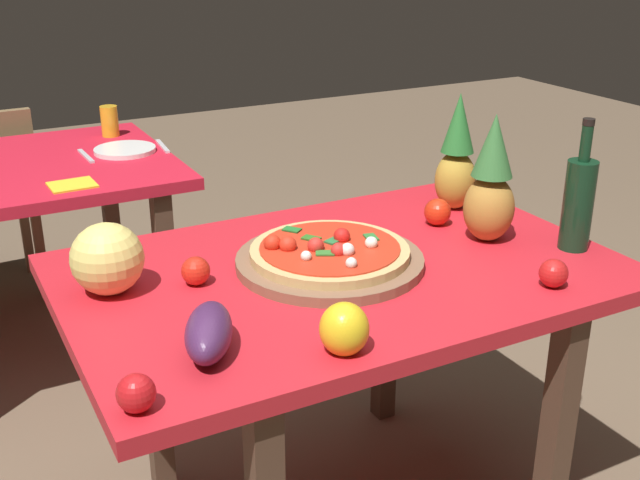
# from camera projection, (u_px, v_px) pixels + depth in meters

# --- Properties ---
(display_table) EXTENTS (1.32, 0.86, 0.78)m
(display_table) POSITION_uv_depth(u_px,v_px,m) (342.00, 301.00, 1.93)
(display_table) COLOR #4F3627
(display_table) RESTS_ON ground_plane
(background_table) EXTENTS (1.04, 0.87, 0.78)m
(background_table) POSITION_uv_depth(u_px,v_px,m) (21.00, 196.00, 2.73)
(background_table) COLOR #4F3627
(background_table) RESTS_ON ground_plane
(pizza_board) EXTENTS (0.46, 0.46, 0.02)m
(pizza_board) POSITION_uv_depth(u_px,v_px,m) (330.00, 261.00, 1.90)
(pizza_board) COLOR brown
(pizza_board) RESTS_ON display_table
(pizza) EXTENTS (0.39, 0.39, 0.06)m
(pizza) POSITION_uv_depth(u_px,v_px,m) (329.00, 251.00, 1.89)
(pizza) COLOR tan
(pizza) RESTS_ON pizza_board
(wine_bottle) EXTENTS (0.08, 0.08, 0.34)m
(wine_bottle) POSITION_uv_depth(u_px,v_px,m) (578.00, 202.00, 1.96)
(wine_bottle) COLOR #10321C
(wine_bottle) RESTS_ON display_table
(pineapple_left) EXTENTS (0.13, 0.13, 0.33)m
(pineapple_left) POSITION_uv_depth(u_px,v_px,m) (491.00, 185.00, 2.01)
(pineapple_left) COLOR #B28034
(pineapple_left) RESTS_ON display_table
(pineapple_right) EXTENTS (0.12, 0.12, 0.34)m
(pineapple_right) POSITION_uv_depth(u_px,v_px,m) (457.00, 158.00, 2.23)
(pineapple_right) COLOR gold
(pineapple_right) RESTS_ON display_table
(melon) EXTENTS (0.16, 0.16, 0.16)m
(melon) POSITION_uv_depth(u_px,v_px,m) (107.00, 259.00, 1.74)
(melon) COLOR #F0DB71
(melon) RESTS_ON display_table
(bell_pepper) EXTENTS (0.10, 0.10, 0.11)m
(bell_pepper) POSITION_uv_depth(u_px,v_px,m) (344.00, 329.00, 1.51)
(bell_pepper) COLOR yellow
(bell_pepper) RESTS_ON display_table
(eggplant) EXTENTS (0.17, 0.22, 0.09)m
(eggplant) POSITION_uv_depth(u_px,v_px,m) (209.00, 332.00, 1.50)
(eggplant) COLOR #48244F
(eggplant) RESTS_ON display_table
(tomato_near_board) EXTENTS (0.07, 0.07, 0.07)m
(tomato_near_board) POSITION_uv_depth(u_px,v_px,m) (136.00, 393.00, 1.33)
(tomato_near_board) COLOR red
(tomato_near_board) RESTS_ON display_table
(tomato_beside_pepper) EXTENTS (0.07, 0.07, 0.07)m
(tomato_beside_pepper) POSITION_uv_depth(u_px,v_px,m) (438.00, 212.00, 2.15)
(tomato_beside_pepper) COLOR red
(tomato_beside_pepper) RESTS_ON display_table
(tomato_by_bottle) EXTENTS (0.07, 0.07, 0.07)m
(tomato_by_bottle) POSITION_uv_depth(u_px,v_px,m) (196.00, 271.00, 1.80)
(tomato_by_bottle) COLOR red
(tomato_by_bottle) RESTS_ON display_table
(tomato_at_corner) EXTENTS (0.07, 0.07, 0.07)m
(tomato_at_corner) POSITION_uv_depth(u_px,v_px,m) (554.00, 273.00, 1.78)
(tomato_at_corner) COLOR red
(tomato_at_corner) RESTS_ON display_table
(drinking_glass_juice) EXTENTS (0.07, 0.07, 0.12)m
(drinking_glass_juice) POSITION_uv_depth(u_px,v_px,m) (110.00, 121.00, 3.04)
(drinking_glass_juice) COLOR gold
(drinking_glass_juice) RESTS_ON background_table
(dinner_plate) EXTENTS (0.22, 0.22, 0.02)m
(dinner_plate) POSITION_uv_depth(u_px,v_px,m) (125.00, 150.00, 2.84)
(dinner_plate) COLOR white
(dinner_plate) RESTS_ON background_table
(fork_utensil) EXTENTS (0.02, 0.18, 0.01)m
(fork_utensil) POSITION_uv_depth(u_px,v_px,m) (86.00, 156.00, 2.78)
(fork_utensil) COLOR silver
(fork_utensil) RESTS_ON background_table
(knife_utensil) EXTENTS (0.03, 0.18, 0.01)m
(knife_utensil) POSITION_uv_depth(u_px,v_px,m) (163.00, 146.00, 2.90)
(knife_utensil) COLOR silver
(knife_utensil) RESTS_ON background_table
(napkin_folded) EXTENTS (0.14, 0.12, 0.01)m
(napkin_folded) POSITION_uv_depth(u_px,v_px,m) (72.00, 185.00, 2.48)
(napkin_folded) COLOR yellow
(napkin_folded) RESTS_ON background_table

